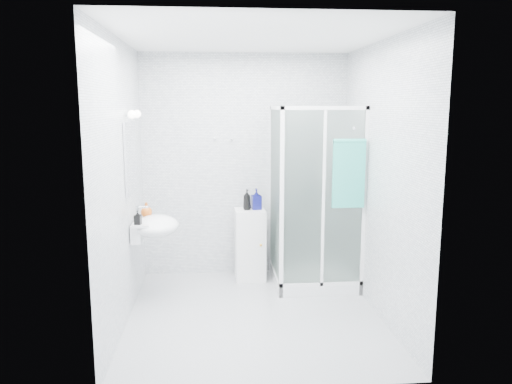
{
  "coord_description": "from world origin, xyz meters",
  "views": [
    {
      "loc": [
        -0.37,
        -4.54,
        2.0
      ],
      "look_at": [
        0.05,
        0.35,
        1.15
      ],
      "focal_mm": 35.0,
      "sensor_mm": 36.0,
      "label": 1
    }
  ],
  "objects": [
    {
      "name": "hand_towel",
      "position": [
        1.0,
        0.36,
        1.34
      ],
      "size": [
        0.33,
        0.05,
        0.7
      ],
      "color": "teal",
      "rests_on": "shower_enclosure"
    },
    {
      "name": "shampoo_bottle_b",
      "position": [
        0.11,
        1.06,
        0.95
      ],
      "size": [
        0.12,
        0.12,
        0.24
      ],
      "primitive_type": "imported",
      "rotation": [
        0.0,
        0.0,
        0.13
      ],
      "color": "#0E1059",
      "rests_on": "storage_cabinet"
    },
    {
      "name": "soap_dispenser_black",
      "position": [
        -1.11,
        0.26,
        0.93
      ],
      "size": [
        0.07,
        0.07,
        0.14
      ],
      "primitive_type": "imported",
      "rotation": [
        0.0,
        0.0,
        -0.2
      ],
      "color": "black",
      "rests_on": "wall_basin"
    },
    {
      "name": "wall_basin",
      "position": [
        -0.99,
        0.45,
        0.8
      ],
      "size": [
        0.46,
        0.56,
        0.35
      ],
      "color": "white",
      "rests_on": "ground"
    },
    {
      "name": "soap_dispenser_orange",
      "position": [
        -1.07,
        0.6,
        0.94
      ],
      "size": [
        0.14,
        0.14,
        0.15
      ],
      "primitive_type": "imported",
      "rotation": [
        0.0,
        0.0,
        -0.21
      ],
      "color": "#B35015",
      "rests_on": "wall_basin"
    },
    {
      "name": "mirror",
      "position": [
        -1.19,
        0.45,
        1.5
      ],
      "size": [
        0.02,
        0.6,
        0.7
      ],
      "primitive_type": "cube",
      "color": "white",
      "rests_on": "room"
    },
    {
      "name": "wall_hooks",
      "position": [
        -0.25,
        1.26,
        1.62
      ],
      "size": [
        0.23,
        0.06,
        0.03
      ],
      "color": "silver",
      "rests_on": "room"
    },
    {
      "name": "shower_enclosure",
      "position": [
        0.67,
        0.77,
        0.45
      ],
      "size": [
        0.9,
        0.95,
        2.0
      ],
      "color": "white",
      "rests_on": "ground"
    },
    {
      "name": "storage_cabinet",
      "position": [
        0.04,
        1.04,
        0.41
      ],
      "size": [
        0.35,
        0.37,
        0.83
      ],
      "rotation": [
        0.0,
        0.0,
        0.03
      ],
      "color": "white",
      "rests_on": "ground"
    },
    {
      "name": "shampoo_bottle_a",
      "position": [
        0.01,
        1.03,
        0.95
      ],
      "size": [
        0.12,
        0.12,
        0.24
      ],
      "primitive_type": "imported",
      "rotation": [
        0.0,
        0.0,
        0.38
      ],
      "color": "black",
      "rests_on": "storage_cabinet"
    },
    {
      "name": "vanity_lights",
      "position": [
        -1.14,
        0.45,
        1.92
      ],
      "size": [
        0.1,
        0.4,
        0.08
      ],
      "color": "silver",
      "rests_on": "room"
    },
    {
      "name": "room",
      "position": [
        0.0,
        0.0,
        1.3
      ],
      "size": [
        2.4,
        2.6,
        2.6
      ],
      "color": "silver",
      "rests_on": "ground"
    }
  ]
}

